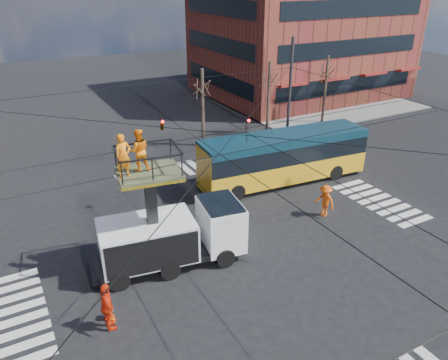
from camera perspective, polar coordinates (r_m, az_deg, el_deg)
ground at (r=21.88m, az=1.23°, el=-8.74°), size 120.00×120.00×0.00m
sidewalk_ne at (r=49.00m, az=10.55°, el=10.44°), size 18.00×18.00×0.12m
crosswalks at (r=21.88m, az=1.23°, el=-8.72°), size 22.40×22.40×0.02m
building_ne at (r=50.67m, az=9.92°, el=18.97°), size 20.06×16.06×14.00m
overhead_network at (r=20.10m, az=0.60°, el=1.96°), size 24.24×24.24×8.00m
tree_a at (r=33.30m, az=-2.85°, el=12.01°), size 2.00×2.00×6.00m
tree_b at (r=36.26m, az=5.93°, el=13.00°), size 2.00×2.00×6.00m
tree_c at (r=39.90m, az=13.29°, el=13.61°), size 2.00×2.00×6.00m
utility_truck at (r=19.85m, az=-7.02°, el=-5.57°), size 7.26×3.46×6.62m
city_bus at (r=28.13m, az=7.79°, el=3.06°), size 11.22×3.53×3.20m
traffic_cone at (r=18.28m, az=-14.78°, el=-16.35°), size 0.36×0.36×0.69m
worker_ground at (r=17.45m, az=-14.99°, el=-15.74°), size 0.51×1.21×2.05m
flagger at (r=24.72m, az=13.05°, el=-2.66°), size 0.95×1.33×1.87m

